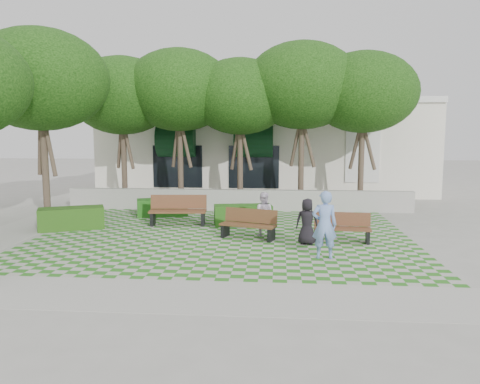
# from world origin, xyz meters

# --- Properties ---
(ground) EXTENTS (90.00, 90.00, 0.00)m
(ground) POSITION_xyz_m (0.00, 0.00, 0.00)
(ground) COLOR gray
(ground) RESTS_ON ground
(lawn) EXTENTS (12.00, 12.00, 0.00)m
(lawn) POSITION_xyz_m (0.00, 1.00, 0.01)
(lawn) COLOR #2B721E
(lawn) RESTS_ON ground
(sidewalk_south) EXTENTS (16.00, 2.00, 0.01)m
(sidewalk_south) POSITION_xyz_m (0.00, -4.70, 0.01)
(sidewalk_south) COLOR #9E9B93
(sidewalk_south) RESTS_ON ground
(sidewalk_west) EXTENTS (2.00, 12.00, 0.01)m
(sidewalk_west) POSITION_xyz_m (-7.20, 1.00, 0.01)
(sidewalk_west) COLOR #9E9B93
(sidewalk_west) RESTS_ON ground
(retaining_wall) EXTENTS (15.00, 0.36, 0.90)m
(retaining_wall) POSITION_xyz_m (0.00, 6.20, 0.45)
(retaining_wall) COLOR #9E9B93
(retaining_wall) RESTS_ON ground
(bench_east) EXTENTS (1.76, 0.72, 0.90)m
(bench_east) POSITION_xyz_m (3.76, 0.50, 0.44)
(bench_east) COLOR #53301C
(bench_east) RESTS_ON ground
(bench_mid) EXTENTS (1.88, 1.13, 0.94)m
(bench_mid) POSITION_xyz_m (0.84, 0.73, 0.45)
(bench_mid) COLOR #4E311B
(bench_mid) RESTS_ON ground
(bench_west) EXTENTS (2.12, 0.86, 1.09)m
(bench_west) POSITION_xyz_m (-1.88, 2.73, 0.52)
(bench_west) COLOR #57321D
(bench_west) RESTS_ON ground
(hedge_midright) EXTENTS (2.21, 1.20, 0.73)m
(hedge_midright) POSITION_xyz_m (0.49, 2.93, 0.37)
(hedge_midright) COLOR #1E4C14
(hedge_midright) RESTS_ON ground
(hedge_midleft) EXTENTS (2.14, 1.36, 0.70)m
(hedge_midleft) POSITION_xyz_m (-2.92, 4.50, 0.35)
(hedge_midleft) COLOR #194F15
(hedge_midleft) RESTS_ON ground
(hedge_west) EXTENTS (2.35, 1.69, 0.76)m
(hedge_west) POSITION_xyz_m (-5.46, 1.68, 0.38)
(hedge_west) COLOR #214913
(hedge_west) RESTS_ON ground
(person_blue) EXTENTS (0.68, 0.46, 1.84)m
(person_blue) POSITION_xyz_m (3.02, -1.49, 0.92)
(person_blue) COLOR #7595D6
(person_blue) RESTS_ON ground
(person_dark) EXTENTS (0.74, 0.53, 1.41)m
(person_dark) POSITION_xyz_m (2.65, 0.07, 0.71)
(person_dark) COLOR black
(person_dark) RESTS_ON ground
(person_white) EXTENTS (0.78, 0.65, 1.45)m
(person_white) POSITION_xyz_m (1.29, 1.16, 0.72)
(person_white) COLOR silver
(person_white) RESTS_ON ground
(tree_row) EXTENTS (17.70, 13.40, 7.41)m
(tree_row) POSITION_xyz_m (-1.86, 5.95, 5.18)
(tree_row) COLOR #47382B
(tree_row) RESTS_ON ground
(building) EXTENTS (18.00, 8.92, 5.15)m
(building) POSITION_xyz_m (0.93, 14.08, 2.52)
(building) COLOR white
(building) RESTS_ON ground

